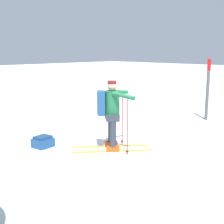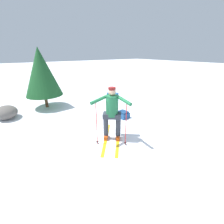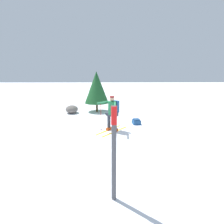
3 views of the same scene
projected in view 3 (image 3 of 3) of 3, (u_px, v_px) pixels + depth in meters
The scene contains 6 objects.
ground_plane at pixel (96, 131), 7.98m from camera, with size 80.00×80.00×0.00m, color white.
skier at pixel (112, 111), 7.82m from camera, with size 1.70×1.51×1.60m.
dropped_backpack at pixel (136, 122), 9.03m from camera, with size 0.47×0.43×0.27m.
trail_marker at pixel (114, 148), 3.44m from camera, with size 0.11×0.11×2.00m.
rock_boulder at pixel (72, 109), 11.45m from camera, with size 0.94×0.80×0.52m, color #5B5651.
pine_tree at pixel (97, 87), 11.65m from camera, with size 1.62×1.62×2.70m.
Camera 3 is at (7.60, 0.58, 2.61)m, focal length 28.00 mm.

